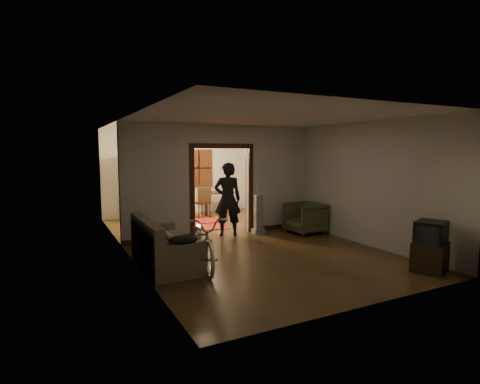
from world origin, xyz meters
TOP-DOWN VIEW (x-y plane):
  - floor at (0.00, 0.00)m, footprint 5.00×8.50m
  - ceiling at (0.00, 0.00)m, footprint 5.00×8.50m
  - wall_back at (0.00, 4.25)m, footprint 5.00×0.02m
  - wall_left at (-2.50, 0.00)m, footprint 0.02×8.50m
  - wall_right at (2.50, 0.00)m, footprint 0.02×8.50m
  - partition_wall at (0.00, 0.75)m, footprint 5.00×0.14m
  - door_casing at (0.00, 0.75)m, footprint 1.74×0.20m
  - far_window at (0.70, 4.21)m, footprint 0.98×0.06m
  - chandelier at (0.00, 2.50)m, footprint 0.24×0.24m
  - light_switch at (1.05, 0.68)m, footprint 0.08×0.01m
  - sofa at (-2.01, -1.18)m, footprint 0.88×1.96m
  - rolled_paper at (-1.91, -0.88)m, footprint 0.11×0.87m
  - jacket at (-1.96, -2.09)m, footprint 0.50×0.37m
  - bicycle at (-1.42, -1.62)m, footprint 1.01×1.99m
  - armchair at (1.99, -0.11)m, footprint 0.91×0.89m
  - tv_stand at (2.10, -3.64)m, footprint 0.73×0.70m
  - crt_tv at (2.10, -3.64)m, footprint 0.67×0.64m
  - vacuum at (0.89, 0.40)m, footprint 0.37×0.33m
  - person at (0.08, 0.55)m, footprint 0.78×0.63m
  - oriental_rug at (-0.10, 2.48)m, footprint 2.08×2.48m
  - locker at (-1.40, 4.03)m, footprint 1.07×0.72m
  - globe at (-1.40, 4.03)m, footprint 0.25×0.25m
  - desk at (1.10, 3.57)m, footprint 1.12×0.78m
  - desk_chair at (0.42, 3.21)m, footprint 0.52×0.52m

SIDE VIEW (x-z plane):
  - floor at x=0.00m, z-range -0.01..0.01m
  - oriental_rug at x=-0.10m, z-range 0.00..0.02m
  - tv_stand at x=2.10m, z-range 0.00..0.52m
  - desk at x=1.10m, z-range 0.00..0.76m
  - armchair at x=1.99m, z-range 0.00..0.81m
  - sofa at x=-2.01m, z-range 0.00..0.90m
  - desk_chair at x=0.42m, z-range 0.00..0.98m
  - bicycle at x=-1.42m, z-range 0.00..1.00m
  - vacuum at x=0.89m, z-range 0.00..1.01m
  - rolled_paper at x=-1.91m, z-range 0.48..0.58m
  - crt_tv at x=2.10m, z-range 0.45..0.90m
  - jacket at x=-1.96m, z-range 0.61..0.75m
  - person at x=0.08m, z-range 0.00..1.85m
  - locker at x=-1.40m, z-range 0.00..1.97m
  - door_casing at x=0.00m, z-range -0.06..2.26m
  - light_switch at x=1.05m, z-range 1.19..1.31m
  - wall_back at x=0.00m, z-range 0.00..2.80m
  - wall_left at x=-2.50m, z-range 0.00..2.80m
  - wall_right at x=2.50m, z-range 0.00..2.80m
  - partition_wall at x=0.00m, z-range 0.00..2.80m
  - far_window at x=0.70m, z-range 0.91..2.19m
  - globe at x=-1.40m, z-range 1.81..2.07m
  - chandelier at x=0.00m, z-range 2.23..2.47m
  - ceiling at x=0.00m, z-range 2.79..2.80m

